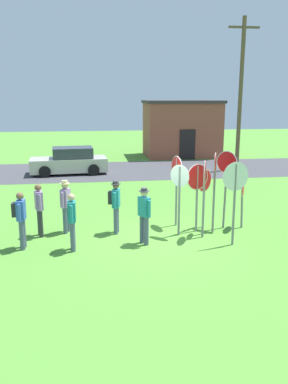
# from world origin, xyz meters

# --- Properties ---
(ground_plane) EXTENTS (80.00, 80.00, 0.00)m
(ground_plane) POSITION_xyz_m (0.00, 0.00, 0.00)
(ground_plane) COLOR #518E33
(street_asphalt) EXTENTS (60.00, 6.40, 0.01)m
(street_asphalt) POSITION_xyz_m (0.00, 11.93, 0.00)
(street_asphalt) COLOR #424247
(street_asphalt) RESTS_ON ground
(building_background) EXTENTS (5.46, 3.94, 4.05)m
(building_background) POSITION_xyz_m (4.91, 17.32, 2.03)
(building_background) COLOR brown
(building_background) RESTS_ON ground
(utility_pole) EXTENTS (1.80, 0.24, 8.72)m
(utility_pole) POSITION_xyz_m (6.97, 11.27, 4.54)
(utility_pole) COLOR brown
(utility_pole) RESTS_ON ground
(parked_car_on_street) EXTENTS (4.43, 2.27, 1.51)m
(parked_car_on_street) POSITION_xyz_m (-3.02, 11.35, 0.69)
(parked_car_on_street) COLOR #B7B2A3
(parked_car_on_street) RESTS_ON ground
(stop_sign_center_cluster) EXTENTS (0.54, 0.56, 2.62)m
(stop_sign_center_cluster) POSITION_xyz_m (2.56, 0.76, 1.79)
(stop_sign_center_cluster) COLOR slate
(stop_sign_center_cluster) RESTS_ON ground
(stop_sign_leaning_right) EXTENTS (0.25, 0.57, 2.64)m
(stop_sign_leaning_right) POSITION_xyz_m (2.05, 0.36, 1.73)
(stop_sign_leaning_right) COLOR slate
(stop_sign_leaning_right) RESTS_ON ground
(stop_sign_tallest) EXTENTS (0.79, 0.37, 2.26)m
(stop_sign_tallest) POSITION_xyz_m (1.53, 0.54, 1.56)
(stop_sign_tallest) COLOR slate
(stop_sign_tallest) RESTS_ON ground
(stop_sign_far_back) EXTENTS (0.19, 0.83, 2.42)m
(stop_sign_far_back) POSITION_xyz_m (1.00, 1.24, 1.68)
(stop_sign_far_back) COLOR slate
(stop_sign_far_back) RESTS_ON ground
(stop_sign_low_front) EXTENTS (0.39, 0.74, 1.89)m
(stop_sign_low_front) POSITION_xyz_m (3.14, 0.69, 1.28)
(stop_sign_low_front) COLOR slate
(stop_sign_low_front) RESTS_ON ground
(stop_sign_rear_left) EXTENTS (0.84, 0.21, 2.52)m
(stop_sign_rear_left) POSITION_xyz_m (2.29, -0.81, 1.75)
(stop_sign_rear_left) COLOR slate
(stop_sign_rear_left) RESTS_ON ground
(stop_sign_rear_right) EXTENTS (0.48, 0.52, 2.29)m
(stop_sign_rear_right) POSITION_xyz_m (0.88, 0.24, 1.55)
(stop_sign_rear_right) COLOR slate
(stop_sign_rear_right) RESTS_ON ground
(stop_sign_leaning_left) EXTENTS (0.61, 0.50, 2.02)m
(stop_sign_leaning_left) POSITION_xyz_m (1.88, 0.90, 1.38)
(stop_sign_leaning_left) COLOR slate
(stop_sign_leaning_left) RESTS_ON ground
(stop_sign_nearest) EXTENTS (0.25, 0.76, 2.47)m
(stop_sign_nearest) POSITION_xyz_m (1.59, -0.04, 1.70)
(stop_sign_nearest) COLOR slate
(stop_sign_nearest) RESTS_ON ground
(person_holding_notes) EXTENTS (0.22, 0.57, 1.69)m
(person_holding_notes) POSITION_xyz_m (-2.44, -0.60, 0.95)
(person_holding_notes) COLOR #4C5670
(person_holding_notes) RESTS_ON ground
(person_on_left) EXTENTS (0.33, 0.54, 1.74)m
(person_on_left) POSITION_xyz_m (-2.70, 1.01, 0.98)
(person_on_left) COLOR #4C5670
(person_on_left) RESTS_ON ground
(person_near_signs) EXTENTS (0.31, 0.55, 1.69)m
(person_near_signs) POSITION_xyz_m (-3.51, 0.77, 0.95)
(person_near_signs) COLOR #2D2D33
(person_near_signs) RESTS_ON ground
(person_in_blue) EXTENTS (0.42, 0.56, 1.74)m
(person_in_blue) POSITION_xyz_m (-1.11, 0.73, 1.01)
(person_in_blue) COLOR #4C5670
(person_in_blue) RESTS_ON ground
(person_in_teal) EXTENTS (0.36, 0.57, 1.69)m
(person_in_teal) POSITION_xyz_m (-3.92, -0.26, 0.98)
(person_in_teal) COLOR #4C5670
(person_in_teal) RESTS_ON ground
(person_in_dark_shirt) EXTENTS (0.37, 0.51, 1.74)m
(person_in_dark_shirt) POSITION_xyz_m (-0.33, -0.37, 0.98)
(person_in_dark_shirt) COLOR #4C5670
(person_in_dark_shirt) RESTS_ON ground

